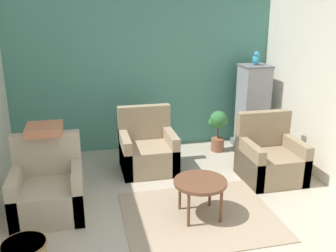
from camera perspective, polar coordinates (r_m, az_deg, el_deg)
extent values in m
cube|color=#4C897A|center=(6.42, -3.65, 8.20)|extent=(4.56, 0.06, 2.67)
cube|color=beige|center=(5.64, 22.99, 5.47)|extent=(0.06, 3.51, 2.67)
cube|color=gray|center=(4.64, 4.80, -13.44)|extent=(1.80, 1.51, 0.01)
cylinder|color=brown|center=(4.42, 4.95, -8.53)|extent=(0.63, 0.63, 0.04)
cylinder|color=brown|center=(4.32, 3.16, -12.71)|extent=(0.04, 0.04, 0.43)
cylinder|color=brown|center=(4.43, 8.09, -12.03)|extent=(0.04, 0.04, 0.43)
cylinder|color=brown|center=(4.65, 1.81, -10.34)|extent=(0.04, 0.04, 0.43)
cylinder|color=brown|center=(4.75, 6.41, -9.78)|extent=(0.04, 0.04, 0.43)
cube|color=tan|center=(4.76, -17.70, -10.66)|extent=(0.81, 0.77, 0.41)
cube|color=tan|center=(4.86, -17.97, -4.00)|extent=(0.81, 0.14, 0.53)
cube|color=tan|center=(4.77, -22.01, -9.86)|extent=(0.12, 0.77, 0.60)
cube|color=tan|center=(4.70, -13.54, -9.41)|extent=(0.12, 0.77, 0.60)
cube|color=#8E7A5B|center=(5.62, 15.40, -5.93)|extent=(0.81, 0.77, 0.41)
cube|color=#8E7A5B|center=(5.71, 14.31, -0.39)|extent=(0.81, 0.14, 0.53)
cube|color=#8E7A5B|center=(5.43, 12.23, -5.45)|extent=(0.12, 0.77, 0.60)
cube|color=#8E7A5B|center=(5.75, 18.53, -4.67)|extent=(0.12, 0.77, 0.60)
cube|color=#9E896B|center=(5.73, -3.03, -4.81)|extent=(0.81, 0.77, 0.41)
cube|color=#9E896B|center=(5.86, -3.65, 0.61)|extent=(0.81, 0.14, 0.53)
cube|color=#9E896B|center=(5.65, -6.52, -4.22)|extent=(0.12, 0.77, 0.60)
cube|color=#9E896B|center=(5.76, 0.36, -3.66)|extent=(0.12, 0.77, 0.60)
cube|color=slate|center=(6.85, 12.37, -2.66)|extent=(0.54, 0.54, 0.11)
cube|color=#939399|center=(6.64, 12.78, 3.14)|extent=(0.45, 0.45, 1.33)
cube|color=slate|center=(6.51, 13.19, 8.92)|extent=(0.47, 0.47, 0.03)
ellipsoid|color=teal|center=(6.49, 13.25, 9.80)|extent=(0.11, 0.13, 0.17)
sphere|color=teal|center=(6.47, 13.38, 10.61)|extent=(0.09, 0.09, 0.09)
cone|color=gold|center=(6.43, 13.54, 10.50)|extent=(0.04, 0.04, 0.04)
cone|color=teal|center=(6.55, 13.01, 9.73)|extent=(0.05, 0.11, 0.15)
cylinder|color=brown|center=(6.55, 7.54, -2.81)|extent=(0.22, 0.22, 0.23)
cylinder|color=brown|center=(6.47, 7.63, -0.90)|extent=(0.03, 0.03, 0.24)
sphere|color=#337038|center=(6.41, 7.71, 0.98)|extent=(0.30, 0.30, 0.30)
sphere|color=#337038|center=(6.42, 6.92, 0.56)|extent=(0.18, 0.18, 0.18)
sphere|color=#337038|center=(6.42, 8.38, 0.65)|extent=(0.16, 0.16, 0.16)
cylinder|color=brown|center=(3.99, -21.15, -16.47)|extent=(0.43, 0.43, 0.02)
cube|color=#B2704C|center=(4.75, -18.33, -0.46)|extent=(0.42, 0.42, 0.10)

